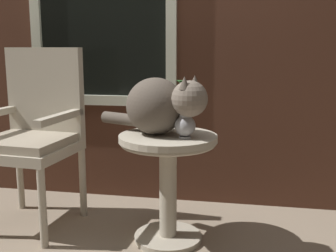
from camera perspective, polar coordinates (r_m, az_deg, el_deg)
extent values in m
plane|color=gray|center=(2.48, -6.29, -15.25)|extent=(6.00, 6.00, 0.00)
cube|color=#47281C|center=(2.92, -2.68, 14.94)|extent=(4.00, 0.04, 2.60)
cube|color=beige|center=(2.99, -8.80, 3.52)|extent=(1.05, 0.03, 0.07)
cube|color=beige|center=(3.17, -17.67, 13.27)|extent=(0.07, 0.03, 1.07)
cube|color=beige|center=(2.85, 0.47, 14.10)|extent=(0.07, 0.03, 1.07)
cube|color=black|center=(2.99, -9.02, 13.82)|extent=(0.96, 0.01, 1.05)
cylinder|color=#B2A893|center=(2.46, 0.00, -15.00)|extent=(0.39, 0.39, 0.03)
cylinder|color=#B2A893|center=(2.35, 0.00, -8.64)|extent=(0.10, 0.10, 0.55)
cylinder|color=#B2A893|center=(2.27, 0.00, -1.67)|extent=(0.54, 0.54, 0.03)
torus|color=#B2A893|center=(2.28, 0.00, -2.35)|extent=(0.52, 0.52, 0.02)
cylinder|color=#B2A893|center=(2.39, -16.84, -10.80)|extent=(0.04, 0.04, 0.45)
cylinder|color=#B2A893|center=(3.01, -19.66, -6.51)|extent=(0.04, 0.04, 0.45)
cylinder|color=#B2A893|center=(2.77, -11.62, -7.60)|extent=(0.04, 0.04, 0.45)
cube|color=#B2A893|center=(2.63, -18.75, -3.14)|extent=(0.56, 0.55, 0.06)
cube|color=tan|center=(2.62, -18.82, -1.97)|extent=(0.52, 0.51, 0.05)
cube|color=#B2A893|center=(2.76, -16.51, 4.32)|extent=(0.52, 0.11, 0.57)
cube|color=#B2A893|center=(2.46, -14.58, 1.17)|extent=(0.10, 0.47, 0.04)
ellipsoid|color=brown|center=(2.27, -1.74, 2.75)|extent=(0.42, 0.41, 0.31)
sphere|color=#76695D|center=(2.15, 2.98, 3.75)|extent=(0.19, 0.19, 0.19)
cone|color=brown|center=(2.09, 2.28, 5.94)|extent=(0.06, 0.06, 0.07)
cone|color=brown|center=(2.18, 3.70, 6.12)|extent=(0.06, 0.06, 0.07)
cylinder|color=brown|center=(2.42, -6.06, 0.94)|extent=(0.30, 0.17, 0.07)
cylinder|color=#99999E|center=(2.19, 2.35, -1.54)|extent=(0.07, 0.07, 0.01)
ellipsoid|color=#99999E|center=(2.18, 2.36, 0.03)|extent=(0.11, 0.11, 0.11)
cylinder|color=#99999E|center=(2.16, 2.38, 1.91)|extent=(0.06, 0.06, 0.06)
torus|color=#99999E|center=(2.16, 2.38, 2.70)|extent=(0.08, 0.08, 0.01)
cylinder|color=#2D662D|center=(2.16, 2.06, 4.38)|extent=(0.03, 0.02, 0.13)
cone|color=#2D662D|center=(2.17, 1.73, 6.05)|extent=(0.04, 0.04, 0.02)
cylinder|color=#2D662D|center=(2.16, 2.27, 4.02)|extent=(0.02, 0.02, 0.10)
cone|color=#2D662D|center=(2.16, 2.15, 5.34)|extent=(0.04, 0.04, 0.02)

